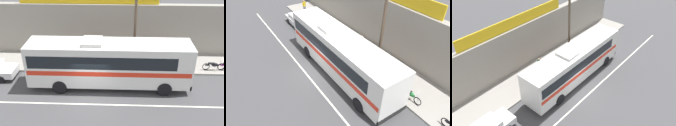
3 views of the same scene
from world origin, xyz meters
TOP-DOWN VIEW (x-y plane):
  - ground_plane at (0.00, 0.00)m, footprint 70.00×70.00m
  - sidewalk_slab at (0.00, 5.20)m, footprint 30.00×3.60m
  - storefront_facade at (0.00, 7.35)m, footprint 30.00×0.70m
  - road_center_stripe at (0.00, -0.80)m, footprint 30.00×0.14m
  - intercity_bus at (1.16, 1.65)m, footprint 11.90×2.59m
  - utility_pole at (3.18, 3.95)m, footprint 1.60×0.22m
  - motorcycle_black at (9.90, 4.10)m, footprint 1.90×0.56m
  - motorcycle_purple at (6.54, 4.07)m, footprint 1.87×0.56m
  - pedestrian_far_left at (-0.23, 5.07)m, footprint 0.30×0.48m

SIDE VIEW (x-z plane):
  - ground_plane at x=0.00m, z-range 0.00..0.00m
  - road_center_stripe at x=0.00m, z-range 0.00..0.01m
  - sidewalk_slab at x=0.00m, z-range 0.00..0.14m
  - motorcycle_black at x=9.90m, z-range 0.09..1.04m
  - motorcycle_purple at x=6.54m, z-range 0.09..1.04m
  - pedestrian_far_left at x=-0.23m, z-range 0.27..1.90m
  - intercity_bus at x=1.16m, z-range 0.17..3.96m
  - storefront_facade at x=0.00m, z-range 0.00..4.80m
  - utility_pole at x=3.18m, z-range 0.28..8.64m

